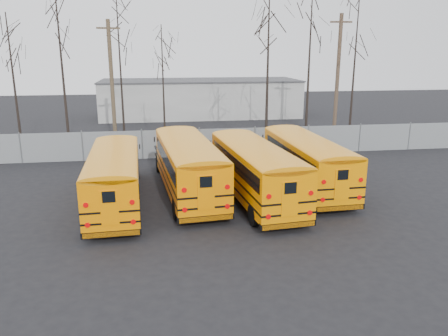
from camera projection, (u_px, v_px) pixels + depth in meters
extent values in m
plane|color=black|center=(225.00, 219.00, 19.65)|extent=(120.00, 120.00, 0.00)
cube|color=gray|center=(200.00, 143.00, 30.85)|extent=(40.00, 0.04, 2.00)
cube|color=beige|center=(200.00, 98.00, 49.97)|extent=(22.00, 8.00, 4.00)
cylinder|color=black|center=(87.00, 223.00, 18.01)|extent=(0.29, 0.92, 0.91)
cylinder|color=black|center=(138.00, 219.00, 18.39)|extent=(0.29, 0.92, 0.91)
cylinder|color=black|center=(101.00, 174.00, 25.21)|extent=(0.29, 0.92, 0.91)
cylinder|color=black|center=(137.00, 172.00, 25.59)|extent=(0.29, 0.92, 0.91)
cube|color=#FF8100|center=(114.00, 177.00, 20.71)|extent=(2.64, 8.52, 2.13)
cube|color=#FF8100|center=(119.00, 164.00, 25.59)|extent=(2.11, 1.63, 0.91)
cube|color=black|center=(114.00, 168.00, 20.41)|extent=(2.64, 7.61, 0.63)
cube|color=black|center=(116.00, 186.00, 21.61)|extent=(2.74, 10.07, 0.08)
cube|color=black|center=(115.00, 177.00, 21.49)|extent=(2.74, 10.07, 0.08)
cube|color=black|center=(112.00, 233.00, 17.09)|extent=(2.33, 0.30, 0.25)
cube|color=black|center=(120.00, 169.00, 26.40)|extent=(2.18, 0.28, 0.24)
cube|color=#FF8100|center=(109.00, 208.00, 16.72)|extent=(0.68, 0.07, 1.40)
cylinder|color=#B20505|center=(87.00, 225.00, 16.71)|extent=(0.20, 0.05, 0.20)
cylinder|color=#B20505|center=(133.00, 222.00, 17.03)|extent=(0.20, 0.05, 0.20)
cylinder|color=#B20505|center=(86.00, 205.00, 16.50)|extent=(0.20, 0.05, 0.20)
cylinder|color=#B20505|center=(132.00, 202.00, 16.82)|extent=(0.20, 0.05, 0.20)
cylinder|color=black|center=(176.00, 209.00, 19.50)|extent=(0.36, 0.99, 0.96)
cylinder|color=black|center=(224.00, 205.00, 20.00)|extent=(0.36, 0.99, 0.96)
cylinder|color=black|center=(159.00, 164.00, 27.10)|extent=(0.36, 0.99, 0.96)
cylinder|color=black|center=(193.00, 162.00, 27.60)|extent=(0.36, 0.99, 0.96)
cube|color=#FF8200|center=(189.00, 166.00, 22.40)|extent=(3.23, 9.16, 2.27)
cube|color=#FF8200|center=(175.00, 155.00, 27.54)|extent=(2.31, 1.83, 0.96)
cube|color=black|center=(189.00, 157.00, 22.08)|extent=(3.18, 8.20, 0.68)
cube|color=black|center=(186.00, 174.00, 23.35)|extent=(3.41, 10.81, 0.09)
cube|color=black|center=(186.00, 166.00, 23.22)|extent=(3.41, 10.81, 0.09)
cube|color=black|center=(206.00, 218.00, 18.59)|extent=(2.48, 0.44, 0.27)
cube|color=black|center=(174.00, 160.00, 28.40)|extent=(2.32, 0.41, 0.25)
cube|color=#FF8200|center=(206.00, 193.00, 18.19)|extent=(0.72, 0.11, 1.50)
cylinder|color=#B20505|center=(185.00, 210.00, 18.14)|extent=(0.21, 0.06, 0.21)
cylinder|color=#B20505|center=(227.00, 206.00, 18.57)|extent=(0.21, 0.06, 0.21)
cylinder|color=#B20505|center=(184.00, 190.00, 17.92)|extent=(0.21, 0.06, 0.21)
cylinder|color=#B20505|center=(227.00, 187.00, 18.34)|extent=(0.21, 0.06, 0.21)
cylinder|color=black|center=(254.00, 215.00, 18.77)|extent=(0.36, 0.97, 0.95)
cylinder|color=black|center=(300.00, 211.00, 19.28)|extent=(0.36, 0.97, 0.95)
cylinder|color=black|center=(212.00, 168.00, 26.22)|extent=(0.36, 0.97, 0.95)
cylinder|color=black|center=(246.00, 166.00, 26.74)|extent=(0.36, 0.97, 0.95)
cube|color=#FC8700|center=(255.00, 170.00, 21.62)|extent=(3.26, 9.02, 2.23)
cube|color=#FC8700|center=(228.00, 158.00, 26.67)|extent=(2.29, 1.82, 0.95)
cube|color=black|center=(257.00, 161.00, 21.31)|extent=(3.20, 8.08, 0.66)
cube|color=black|center=(250.00, 179.00, 22.55)|extent=(3.45, 10.64, 0.09)
cube|color=black|center=(250.00, 170.00, 22.43)|extent=(3.45, 10.64, 0.09)
cube|color=black|center=(288.00, 225.00, 17.89)|extent=(2.44, 0.45, 0.27)
cube|color=black|center=(225.00, 164.00, 27.51)|extent=(2.28, 0.42, 0.25)
cube|color=#FC8700|center=(290.00, 199.00, 17.49)|extent=(0.71, 0.11, 1.47)
cylinder|color=#B20505|center=(268.00, 217.00, 17.44)|extent=(0.21, 0.06, 0.21)
cylinder|color=#B20505|center=(310.00, 213.00, 17.87)|extent=(0.21, 0.06, 0.21)
cylinder|color=#B20505|center=(269.00, 197.00, 17.22)|extent=(0.21, 0.06, 0.21)
cylinder|color=#B20505|center=(311.00, 193.00, 17.65)|extent=(0.21, 0.06, 0.21)
cylinder|color=black|center=(308.00, 199.00, 20.82)|extent=(0.29, 0.94, 0.93)
cylinder|color=black|center=(349.00, 197.00, 21.19)|extent=(0.29, 0.94, 0.93)
cylinder|color=black|center=(264.00, 160.00, 28.21)|extent=(0.29, 0.94, 0.93)
cylinder|color=black|center=(295.00, 159.00, 28.58)|extent=(0.29, 0.94, 0.93)
cube|color=#FF8C00|center=(307.00, 161.00, 23.58)|extent=(2.63, 8.71, 2.18)
cube|color=#FF8C00|center=(278.00, 151.00, 28.58)|extent=(2.14, 1.65, 0.93)
cube|color=black|center=(309.00, 153.00, 23.28)|extent=(2.64, 7.78, 0.65)
cube|color=black|center=(301.00, 169.00, 24.50)|extent=(2.72, 10.30, 0.08)
cube|color=black|center=(302.00, 161.00, 24.38)|extent=(2.72, 10.30, 0.08)
cube|color=black|center=(339.00, 207.00, 19.87)|extent=(2.38, 0.29, 0.26)
cube|color=black|center=(275.00, 156.00, 29.42)|extent=(2.23, 0.27, 0.24)
cube|color=#FF8C00|center=(342.00, 185.00, 19.48)|extent=(0.70, 0.06, 1.44)
cylinder|color=#B20505|center=(323.00, 200.00, 19.49)|extent=(0.21, 0.04, 0.20)
cylinder|color=#B20505|center=(359.00, 197.00, 19.80)|extent=(0.21, 0.04, 0.20)
cylinder|color=#B20505|center=(324.00, 182.00, 19.27)|extent=(0.21, 0.04, 0.20)
cylinder|color=#B20505|center=(361.00, 180.00, 19.58)|extent=(0.21, 0.04, 0.20)
cylinder|color=brown|center=(112.00, 86.00, 32.85)|extent=(0.30, 0.30, 9.54)
cube|color=brown|center=(108.00, 28.00, 31.77)|extent=(1.70, 0.37, 0.13)
cylinder|color=brown|center=(337.00, 77.00, 36.68)|extent=(0.32, 0.32, 10.26)
cube|color=brown|center=(341.00, 22.00, 35.52)|extent=(1.83, 0.28, 0.14)
cone|color=black|center=(14.00, 83.00, 32.04)|extent=(0.26, 0.26, 9.97)
cone|color=black|center=(62.00, 70.00, 31.37)|extent=(0.26, 0.26, 11.89)
cone|color=black|center=(121.00, 74.00, 33.65)|extent=(0.26, 0.26, 11.11)
cone|color=black|center=(163.00, 88.00, 33.20)|extent=(0.26, 0.26, 9.19)
cone|color=black|center=(268.00, 74.00, 33.37)|extent=(0.26, 0.26, 11.16)
cone|color=black|center=(309.00, 74.00, 34.30)|extent=(0.26, 0.26, 11.05)
cone|color=black|center=(354.00, 73.00, 35.09)|extent=(0.26, 0.26, 11.16)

